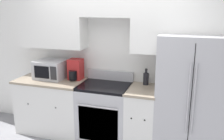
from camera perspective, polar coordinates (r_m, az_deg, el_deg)
wall_back at (r=3.93m, az=1.32°, el=6.40°), size 8.00×0.39×2.60m
lower_cabinets_left at (r=4.42m, az=-13.48°, el=-7.83°), size 1.14×0.64×0.92m
lower_cabinets_right at (r=3.89m, az=6.87°, el=-10.71°), size 0.45×0.64×0.92m
oven_range at (r=4.03m, az=-1.67°, el=-9.60°), size 0.78×0.65×1.08m
refrigerator at (r=3.71m, az=17.59°, el=-5.74°), size 0.94×0.72×1.75m
microwave at (r=4.30m, az=-13.87°, el=0.14°), size 0.48×0.40×0.31m
bottle at (r=3.89m, az=7.76°, el=-1.92°), size 0.09×0.09×0.25m
paper_towel_holder at (r=4.15m, az=-8.39°, el=-0.03°), size 0.22×0.27×0.34m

